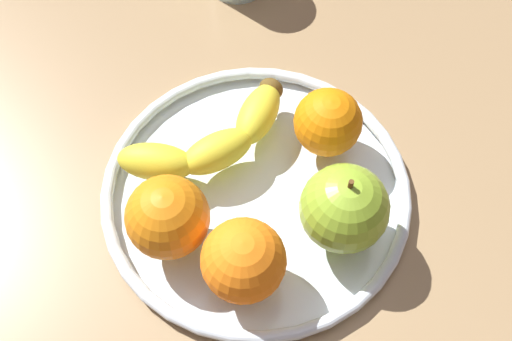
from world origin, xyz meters
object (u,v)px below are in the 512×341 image
banana (214,140)px  orange_center (243,260)px  apple (344,208)px  fruit_bowl (256,191)px  orange_front_right (328,122)px  orange_front_left (168,217)px

banana → orange_center: bearing=-107.0°
apple → fruit_bowl: bearing=124.8°
apple → orange_center: bearing=-177.1°
orange_front_right → orange_center: bearing=-144.5°
banana → orange_front_right: (10.18, -3.75, 1.49)cm
orange_center → banana: bearing=77.4°
apple → orange_front_left: 15.15cm
apple → orange_center: apple is taller
banana → orange_front_right: bearing=-24.7°
banana → orange_front_left: bearing=-141.0°
orange_front_right → orange_center: size_ratio=0.91×
fruit_bowl → orange_center: (-4.79, -7.65, 4.49)cm
orange_front_left → orange_front_right: size_ratio=1.12×
fruit_bowl → apple: apple is taller
orange_front_right → apple: bearing=-110.7°
fruit_bowl → orange_front_right: bearing=11.6°
fruit_bowl → orange_center: 10.07cm
orange_front_left → banana: bearing=43.5°
orange_front_right → orange_front_left: bearing=-170.1°
apple → orange_front_right: size_ratio=1.32×
fruit_bowl → banana: banana is taller
orange_center → fruit_bowl: bearing=58.0°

